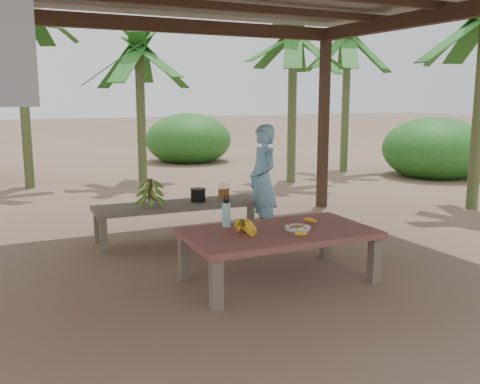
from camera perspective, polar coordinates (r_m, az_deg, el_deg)
name	(u,v)px	position (r m, az deg, el deg)	size (l,w,h in m)	color
ground	(222,271)	(5.53, -1.97, -8.47)	(80.00, 80.00, 0.00)	brown
work_table	(279,237)	(5.17, 4.17, -4.79)	(1.83, 1.05, 0.50)	brown
bench	(183,207)	(6.74, -6.07, -1.63)	(2.23, 0.71, 0.45)	brown
ripe_banana_bunch	(242,226)	(4.96, 0.19, -3.68)	(0.26, 0.23, 0.16)	yellow
plate	(297,228)	(5.18, 6.15, -3.84)	(0.24, 0.24, 0.04)	white
loose_banana_front	(301,234)	(4.96, 6.55, -4.45)	(0.04, 0.15, 0.04)	yellow
loose_banana_side	(311,220)	(5.50, 7.53, -3.00)	(0.04, 0.15, 0.04)	yellow
water_flask	(226,214)	(5.27, -1.48, -2.31)	(0.08, 0.08, 0.31)	#40C4C8
green_banana_stalk	(150,192)	(6.59, -9.56, 0.04)	(0.30, 0.30, 0.35)	#598C2D
cooking_pot	(198,195)	(6.80, -4.49, -0.36)	(0.19, 0.19, 0.16)	black
skewer_rack	(224,191)	(6.83, -1.73, 0.07)	(0.18, 0.08, 0.24)	#A57F47
woman	(263,181)	(6.75, 2.45, 1.18)	(0.52, 0.34, 1.43)	#75B4DD
banana_plant_ne	(293,47)	(11.11, 5.68, 15.13)	(1.80, 1.80, 3.23)	#596638
banana_plant_n	(139,59)	(11.16, -10.70, 13.73)	(1.80, 1.80, 2.97)	#596638
banana_plant_nw	(18,11)	(11.16, -22.62, 17.39)	(1.80, 1.80, 3.82)	#596638
banana_plant_far	(348,48)	(12.95, 11.40, 14.87)	(1.80, 1.80, 3.36)	#596638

